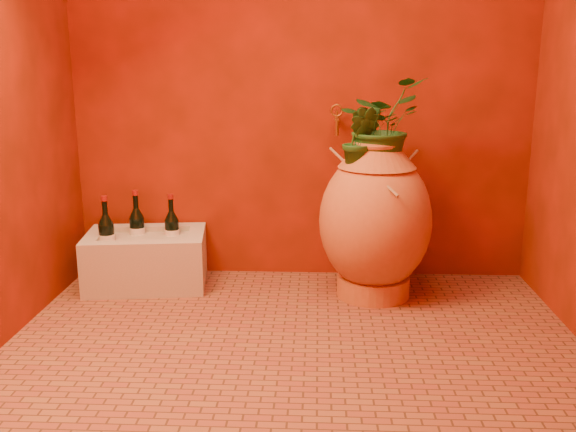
# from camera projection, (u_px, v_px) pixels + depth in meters

# --- Properties ---
(floor) EXTENTS (2.50, 2.50, 0.00)m
(floor) POSITION_uv_depth(u_px,v_px,m) (293.00, 348.00, 2.74)
(floor) COLOR brown
(floor) RESTS_ON ground
(wall_back) EXTENTS (2.50, 0.02, 2.50)m
(wall_back) POSITION_uv_depth(u_px,v_px,m) (301.00, 49.00, 3.40)
(wall_back) COLOR #531A04
(wall_back) RESTS_ON ground
(amphora) EXTENTS (0.67, 0.67, 0.81)m
(amphora) POSITION_uv_depth(u_px,v_px,m) (375.00, 220.00, 3.25)
(amphora) COLOR #B36432
(amphora) RESTS_ON floor
(stone_basin) EXTENTS (0.67, 0.50, 0.29)m
(stone_basin) POSITION_uv_depth(u_px,v_px,m) (147.00, 260.00, 3.47)
(stone_basin) COLOR #BCB69C
(stone_basin) RESTS_ON floor
(wine_bottle_a) EXTENTS (0.08, 0.08, 0.35)m
(wine_bottle_a) POSITION_uv_depth(u_px,v_px,m) (137.00, 230.00, 3.52)
(wine_bottle_a) COLOR black
(wine_bottle_a) RESTS_ON stone_basin
(wine_bottle_b) EXTENTS (0.08, 0.08, 0.35)m
(wine_bottle_b) POSITION_uv_depth(u_px,v_px,m) (107.00, 237.00, 3.38)
(wine_bottle_b) COLOR black
(wine_bottle_b) RESTS_ON stone_basin
(wine_bottle_c) EXTENTS (0.08, 0.08, 0.33)m
(wine_bottle_c) POSITION_uv_depth(u_px,v_px,m) (172.00, 232.00, 3.51)
(wine_bottle_c) COLOR black
(wine_bottle_c) RESTS_ON stone_basin
(wall_tap) EXTENTS (0.07, 0.15, 0.16)m
(wall_tap) POSITION_uv_depth(u_px,v_px,m) (337.00, 118.00, 3.40)
(wall_tap) COLOR #A67326
(wall_tap) RESTS_ON wall_back
(plant_main) EXTENTS (0.54, 0.55, 0.46)m
(plant_main) POSITION_uv_depth(u_px,v_px,m) (380.00, 125.00, 3.16)
(plant_main) COLOR #1C4E1C
(plant_main) RESTS_ON amphora
(plant_side) EXTENTS (0.22, 0.20, 0.33)m
(plant_side) POSITION_uv_depth(u_px,v_px,m) (361.00, 140.00, 3.10)
(plant_side) COLOR #1C4E1C
(plant_side) RESTS_ON amphora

